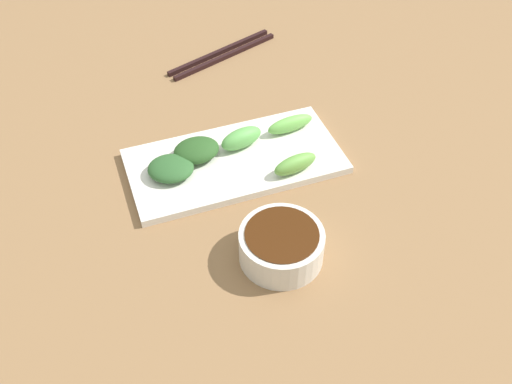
% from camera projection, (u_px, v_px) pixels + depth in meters
% --- Properties ---
extents(tabletop, '(2.10, 2.10, 0.02)m').
position_uv_depth(tabletop, '(252.00, 202.00, 0.84)').
color(tabletop, olive).
rests_on(tabletop, ground).
extents(sauce_bowl, '(0.11, 0.11, 0.05)m').
position_uv_depth(sauce_bowl, '(280.00, 245.00, 0.74)').
color(sauce_bowl, silver).
rests_on(sauce_bowl, tabletop).
extents(serving_plate, '(0.16, 0.32, 0.01)m').
position_uv_depth(serving_plate, '(236.00, 161.00, 0.87)').
color(serving_plate, silver).
rests_on(serving_plate, tabletop).
extents(broccoli_leafy_0, '(0.06, 0.07, 0.03)m').
position_uv_depth(broccoli_leafy_0, '(196.00, 150.00, 0.86)').
color(broccoli_leafy_0, '#285121').
rests_on(broccoli_leafy_0, serving_plate).
extents(broccoli_leafy_1, '(0.08, 0.08, 0.02)m').
position_uv_depth(broccoli_leafy_1, '(171.00, 168.00, 0.84)').
color(broccoli_leafy_1, '#2D5B2B').
rests_on(broccoli_leafy_1, serving_plate).
extents(broccoli_stalk_2, '(0.03, 0.08, 0.03)m').
position_uv_depth(broccoli_stalk_2, '(290.00, 124.00, 0.91)').
color(broccoli_stalk_2, '#6EBB4F').
rests_on(broccoli_stalk_2, serving_plate).
extents(broccoli_stalk_3, '(0.04, 0.07, 0.03)m').
position_uv_depth(broccoli_stalk_3, '(241.00, 138.00, 0.88)').
color(broccoli_stalk_3, '#5DAA4E').
rests_on(broccoli_stalk_3, serving_plate).
extents(broccoli_stalk_4, '(0.04, 0.07, 0.03)m').
position_uv_depth(broccoli_stalk_4, '(295.00, 164.00, 0.84)').
color(broccoli_stalk_4, '#65A242').
rests_on(broccoli_stalk_4, serving_plate).
extents(chopsticks, '(0.10, 0.23, 0.01)m').
position_uv_depth(chopsticks, '(223.00, 54.00, 1.08)').
color(chopsticks, black).
rests_on(chopsticks, tabletop).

